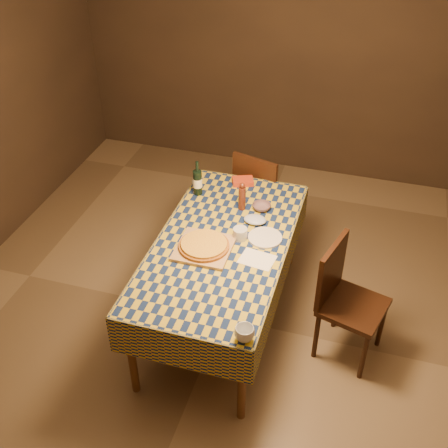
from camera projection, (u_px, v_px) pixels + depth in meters
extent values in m
plane|color=brown|center=(222.00, 318.00, 4.49)|extent=(5.00, 5.00, 0.00)
cube|color=#34271D|center=(294.00, 49.00, 5.62)|extent=(4.50, 0.10, 2.70)
cylinder|color=brown|center=(131.00, 353.00, 3.72)|extent=(0.06, 0.06, 0.75)
cylinder|color=brown|center=(242.00, 380.00, 3.54)|extent=(0.06, 0.06, 0.75)
cylinder|color=brown|center=(208.00, 214.00, 5.00)|extent=(0.06, 0.06, 0.75)
cylinder|color=brown|center=(292.00, 229.00, 4.82)|extent=(0.06, 0.06, 0.75)
cube|color=brown|center=(222.00, 246.00, 4.05)|extent=(0.90, 1.80, 0.03)
cube|color=brown|center=(222.00, 244.00, 4.04)|extent=(0.92, 1.82, 0.02)
cube|color=brown|center=(179.00, 351.00, 3.42)|extent=(0.94, 0.01, 0.30)
cube|color=brown|center=(253.00, 193.00, 4.83)|extent=(0.94, 0.01, 0.30)
cube|color=brown|center=(163.00, 247.00, 4.23)|extent=(0.01, 1.84, 0.30)
cube|color=brown|center=(284.00, 270.00, 4.02)|extent=(0.01, 1.84, 0.30)
cube|color=tan|center=(204.00, 248.00, 3.96)|extent=(0.39, 0.39, 0.02)
cylinder|color=brown|center=(204.00, 246.00, 3.95)|extent=(0.46, 0.46, 0.02)
cylinder|color=gold|center=(204.00, 244.00, 3.94)|extent=(0.42, 0.42, 0.02)
cylinder|color=#4B1D11|center=(242.00, 198.00, 4.32)|extent=(0.06, 0.06, 0.19)
sphere|color=#4B1D11|center=(242.00, 185.00, 4.25)|extent=(0.04, 0.04, 0.04)
imported|color=#654C55|center=(262.00, 207.00, 4.36)|extent=(0.16, 0.16, 0.05)
cylinder|color=silver|center=(197.00, 192.00, 4.56)|extent=(0.07, 0.07, 0.00)
cylinder|color=silver|center=(196.00, 189.00, 4.54)|extent=(0.01, 0.01, 0.06)
sphere|color=silver|center=(196.00, 182.00, 4.50)|extent=(0.07, 0.07, 0.07)
ellipsoid|color=#3C0709|center=(196.00, 183.00, 4.51)|extent=(0.04, 0.04, 0.03)
cylinder|color=black|center=(198.00, 182.00, 4.49)|extent=(0.07, 0.07, 0.21)
cylinder|color=black|center=(197.00, 167.00, 4.40)|extent=(0.03, 0.03, 0.09)
cylinder|color=white|center=(198.00, 182.00, 4.49)|extent=(0.08, 0.08, 0.08)
cylinder|color=silver|center=(240.00, 234.00, 4.05)|extent=(0.13, 0.13, 0.09)
cube|color=#B73518|center=(243.00, 181.00, 4.66)|extent=(0.20, 0.17, 0.04)
cylinder|color=silver|center=(265.00, 238.00, 4.07)|extent=(0.30, 0.30, 0.01)
imported|color=silver|center=(245.00, 334.00, 3.27)|extent=(0.13, 0.13, 0.09)
cube|color=white|center=(257.00, 259.00, 3.88)|extent=(0.26, 0.21, 0.00)
ellipsoid|color=#ABB9DB|center=(255.00, 220.00, 4.22)|extent=(0.20, 0.16, 0.05)
cube|color=black|center=(264.00, 195.00, 5.11)|extent=(0.52, 0.52, 0.04)
cube|color=black|center=(254.00, 182.00, 4.82)|extent=(0.41, 0.15, 0.46)
cylinder|color=black|center=(289.00, 213.00, 5.29)|extent=(0.04, 0.04, 0.43)
cylinder|color=black|center=(256.00, 201.00, 5.45)|extent=(0.04, 0.04, 0.43)
cylinder|color=black|center=(271.00, 232.00, 5.05)|extent=(0.04, 0.04, 0.43)
cylinder|color=black|center=(237.00, 220.00, 5.20)|extent=(0.04, 0.04, 0.43)
cube|color=black|center=(354.00, 307.00, 3.96)|extent=(0.52, 0.52, 0.04)
cube|color=black|center=(331.00, 270.00, 3.90)|extent=(0.15, 0.41, 0.46)
cylinder|color=black|center=(364.00, 357.00, 3.90)|extent=(0.04, 0.04, 0.43)
cylinder|color=black|center=(381.00, 325.00, 4.14)|extent=(0.04, 0.04, 0.43)
cylinder|color=black|center=(316.00, 336.00, 4.05)|extent=(0.04, 0.04, 0.43)
cylinder|color=black|center=(336.00, 306.00, 4.30)|extent=(0.04, 0.04, 0.43)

